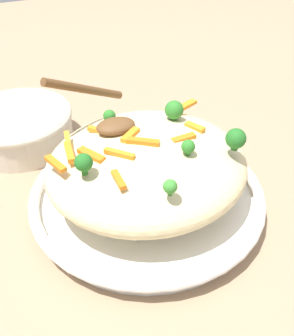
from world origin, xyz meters
TOP-DOWN VIEW (x-y plane):
  - ground_plane at (0.00, 0.00)m, footprint 2.40×2.40m
  - serving_bowl at (0.00, 0.00)m, footprint 0.35×0.35m
  - pasta_mound at (0.00, 0.00)m, footprint 0.29×0.27m
  - carrot_piece_0 at (-0.02, 0.02)m, footprint 0.03×0.03m
  - carrot_piece_1 at (-0.10, 0.02)m, footprint 0.01×0.04m
  - carrot_piece_2 at (-0.06, -0.06)m, footprint 0.01×0.03m
  - carrot_piece_3 at (-0.02, 0.04)m, footprint 0.03×0.03m
  - carrot_piece_4 at (-0.13, 0.00)m, footprint 0.02×0.04m
  - carrot_piece_5 at (-0.05, -0.02)m, footprint 0.04×0.04m
  - carrot_piece_6 at (-0.01, -0.01)m, footprint 0.04×0.03m
  - carrot_piece_7 at (0.08, 0.01)m, footprint 0.02×0.03m
  - carrot_piece_8 at (0.10, 0.07)m, footprint 0.04×0.03m
  - carrot_piece_9 at (0.05, -0.01)m, footprint 0.04×0.01m
  - carrot_piece_10 at (-0.05, 0.05)m, footprint 0.03×0.03m
  - carrot_piece_11 at (-0.10, 0.04)m, footprint 0.01×0.04m
  - carrot_piece_12 at (-0.08, -0.00)m, footprint 0.03×0.04m
  - broccoli_floret_0 at (0.10, -0.06)m, footprint 0.03×0.03m
  - broccoli_floret_1 at (0.06, 0.04)m, footprint 0.03×0.03m
  - broccoli_floret_2 at (0.04, -0.05)m, footprint 0.02×0.02m
  - broccoli_floret_3 at (-0.10, -0.03)m, footprint 0.02×0.02m
  - broccoli_floret_4 at (-0.01, -0.11)m, footprint 0.02×0.02m
  - broccoli_floret_5 at (-0.03, 0.07)m, footprint 0.02×0.02m
  - serving_spoon at (-0.04, 0.06)m, footprint 0.13×0.11m
  - companion_bowl at (-0.15, 0.25)m, footprint 0.20×0.20m

SIDE VIEW (x-z plane):
  - ground_plane at x=0.00m, z-range 0.00..0.00m
  - serving_bowl at x=0.00m, z-range 0.00..0.04m
  - companion_bowl at x=-0.15m, z-range 0.01..0.07m
  - pasta_mound at x=0.00m, z-range 0.03..0.12m
  - carrot_piece_8 at x=0.10m, z-range 0.12..0.12m
  - carrot_piece_4 at x=-0.13m, z-range 0.12..0.12m
  - carrot_piece_2 at x=-0.06m, z-range 0.12..0.12m
  - carrot_piece_7 at x=0.08m, z-range 0.12..0.12m
  - carrot_piece_11 at x=-0.10m, z-range 0.12..0.12m
  - carrot_piece_10 at x=-0.05m, z-range 0.12..0.12m
  - carrot_piece_12 at x=-0.08m, z-range 0.12..0.12m
  - carrot_piece_1 at x=-0.10m, z-range 0.12..0.12m
  - carrot_piece_9 at x=0.05m, z-range 0.12..0.13m
  - carrot_piece_3 at x=-0.02m, z-range 0.12..0.13m
  - carrot_piece_5 at x=-0.05m, z-range 0.12..0.13m
  - carrot_piece_0 at x=-0.02m, z-range 0.12..0.13m
  - carrot_piece_6 at x=-0.01m, z-range 0.12..0.13m
  - broccoli_floret_5 at x=-0.03m, z-range 0.12..0.14m
  - broccoli_floret_4 at x=-0.01m, z-range 0.12..0.14m
  - broccoli_floret_2 at x=0.04m, z-range 0.12..0.14m
  - broccoli_floret_1 at x=0.06m, z-range 0.12..0.15m
  - broccoli_floret_0 at x=0.10m, z-range 0.12..0.15m
  - broccoli_floret_3 at x=-0.10m, z-range 0.12..0.15m
  - serving_spoon at x=-0.04m, z-range 0.10..0.18m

